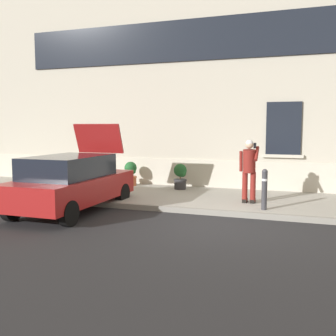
{
  "coord_description": "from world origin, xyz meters",
  "views": [
    {
      "loc": [
        1.87,
        -8.84,
        2.26
      ],
      "look_at": [
        -1.8,
        1.6,
        1.1
      ],
      "focal_mm": 42.51,
      "sensor_mm": 36.0,
      "label": 1
    }
  ],
  "objects_px": {
    "planter_terracotta": "(131,173)",
    "planter_charcoal": "(180,176)",
    "hatchback_car_red": "(72,182)",
    "bollard_far_left": "(109,180)",
    "bollard_near_person": "(264,188)",
    "planter_olive": "(84,171)",
    "person_on_phone": "(249,167)"
  },
  "relations": [
    {
      "from": "bollard_far_left",
      "to": "planter_charcoal",
      "type": "height_order",
      "value": "bollard_far_left"
    },
    {
      "from": "person_on_phone",
      "to": "planter_olive",
      "type": "distance_m",
      "value": 6.65
    },
    {
      "from": "person_on_phone",
      "to": "planter_olive",
      "type": "relative_size",
      "value": 2.04
    },
    {
      "from": "person_on_phone",
      "to": "planter_olive",
      "type": "xyz_separation_m",
      "value": [
        -6.35,
        1.89,
        -0.55
      ]
    },
    {
      "from": "bollard_near_person",
      "to": "planter_olive",
      "type": "bearing_deg",
      "value": 158.85
    },
    {
      "from": "bollard_far_left",
      "to": "planter_terracotta",
      "type": "xyz_separation_m",
      "value": [
        -0.52,
        2.65,
        -0.11
      ]
    },
    {
      "from": "planter_terracotta",
      "to": "planter_charcoal",
      "type": "distance_m",
      "value": 1.92
    },
    {
      "from": "hatchback_car_red",
      "to": "bollard_far_left",
      "type": "bearing_deg",
      "value": 69.89
    },
    {
      "from": "planter_terracotta",
      "to": "planter_charcoal",
      "type": "xyz_separation_m",
      "value": [
        1.91,
        -0.17,
        0.0
      ]
    },
    {
      "from": "person_on_phone",
      "to": "planter_charcoal",
      "type": "distance_m",
      "value": 3.1
    },
    {
      "from": "planter_terracotta",
      "to": "planter_charcoal",
      "type": "height_order",
      "value": "same"
    },
    {
      "from": "hatchback_car_red",
      "to": "person_on_phone",
      "type": "xyz_separation_m",
      "value": [
        4.36,
        1.98,
        0.35
      ]
    },
    {
      "from": "hatchback_car_red",
      "to": "planter_olive",
      "type": "relative_size",
      "value": 4.73
    },
    {
      "from": "bollard_near_person",
      "to": "planter_charcoal",
      "type": "relative_size",
      "value": 1.22
    },
    {
      "from": "hatchback_car_red",
      "to": "planter_charcoal",
      "type": "height_order",
      "value": "hatchback_car_red"
    },
    {
      "from": "bollard_near_person",
      "to": "bollard_far_left",
      "type": "bearing_deg",
      "value": 180.0
    },
    {
      "from": "bollard_near_person",
      "to": "person_on_phone",
      "type": "xyz_separation_m",
      "value": [
        -0.5,
        0.76,
        0.44
      ]
    },
    {
      "from": "hatchback_car_red",
      "to": "bollard_far_left",
      "type": "xyz_separation_m",
      "value": [
        0.45,
        1.23,
        -0.09
      ]
    },
    {
      "from": "hatchback_car_red",
      "to": "bollard_far_left",
      "type": "distance_m",
      "value": 1.31
    },
    {
      "from": "bollard_far_left",
      "to": "planter_olive",
      "type": "relative_size",
      "value": 1.22
    },
    {
      "from": "hatchback_car_red",
      "to": "planter_olive",
      "type": "distance_m",
      "value": 4.36
    },
    {
      "from": "planter_charcoal",
      "to": "bollard_far_left",
      "type": "bearing_deg",
      "value": -119.32
    },
    {
      "from": "bollard_near_person",
      "to": "person_on_phone",
      "type": "height_order",
      "value": "person_on_phone"
    },
    {
      "from": "bollard_near_person",
      "to": "planter_terracotta",
      "type": "height_order",
      "value": "bollard_near_person"
    },
    {
      "from": "bollard_far_left",
      "to": "person_on_phone",
      "type": "bearing_deg",
      "value": 10.93
    },
    {
      "from": "planter_olive",
      "to": "planter_terracotta",
      "type": "bearing_deg",
      "value": 0.09
    },
    {
      "from": "planter_olive",
      "to": "planter_charcoal",
      "type": "bearing_deg",
      "value": -2.55
    },
    {
      "from": "hatchback_car_red",
      "to": "bollard_near_person",
      "type": "height_order",
      "value": "hatchback_car_red"
    },
    {
      "from": "person_on_phone",
      "to": "planter_terracotta",
      "type": "relative_size",
      "value": 2.04
    },
    {
      "from": "bollard_near_person",
      "to": "planter_terracotta",
      "type": "relative_size",
      "value": 1.22
    },
    {
      "from": "bollard_near_person",
      "to": "bollard_far_left",
      "type": "xyz_separation_m",
      "value": [
        -4.41,
        0.0,
        0.0
      ]
    },
    {
      "from": "bollard_near_person",
      "to": "bollard_far_left",
      "type": "relative_size",
      "value": 1.0
    }
  ]
}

